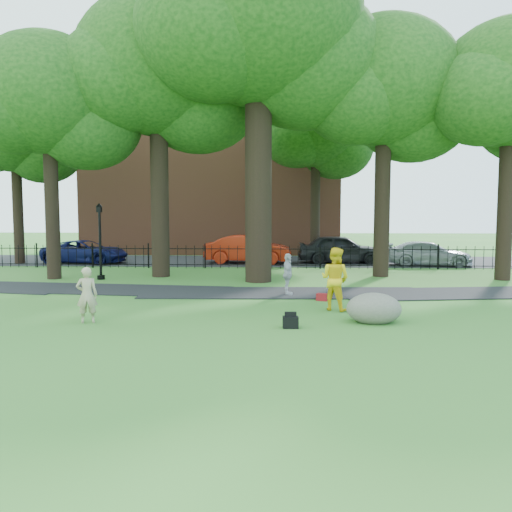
{
  "coord_description": "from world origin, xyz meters",
  "views": [
    {
      "loc": [
        0.87,
        -13.81,
        2.85
      ],
      "look_at": [
        0.13,
        2.0,
        1.5
      ],
      "focal_mm": 35.0,
      "sensor_mm": 36.0,
      "label": 1
    }
  ],
  "objects_px": {
    "boulder": "(374,306)",
    "red_sedan": "(248,249)",
    "big_tree": "(262,33)",
    "woman": "(87,295)",
    "man": "(335,279)",
    "lamppost": "(100,242)"
  },
  "relations": [
    {
      "from": "boulder",
      "to": "lamppost",
      "type": "bearing_deg",
      "value": 141.53
    },
    {
      "from": "woman",
      "to": "man",
      "type": "height_order",
      "value": "man"
    },
    {
      "from": "lamppost",
      "to": "man",
      "type": "bearing_deg",
      "value": -35.55
    },
    {
      "from": "boulder",
      "to": "woman",
      "type": "bearing_deg",
      "value": -176.84
    },
    {
      "from": "boulder",
      "to": "red_sedan",
      "type": "height_order",
      "value": "red_sedan"
    },
    {
      "from": "big_tree",
      "to": "red_sedan",
      "type": "xyz_separation_m",
      "value": [
        -1.03,
        7.58,
        -9.33
      ]
    },
    {
      "from": "big_tree",
      "to": "boulder",
      "type": "height_order",
      "value": "big_tree"
    },
    {
      "from": "woman",
      "to": "boulder",
      "type": "distance_m",
      "value": 7.51
    },
    {
      "from": "man",
      "to": "big_tree",
      "type": "bearing_deg",
      "value": -34.46
    },
    {
      "from": "woman",
      "to": "red_sedan",
      "type": "relative_size",
      "value": 0.3
    },
    {
      "from": "woman",
      "to": "red_sedan",
      "type": "bearing_deg",
      "value": -117.8
    },
    {
      "from": "woman",
      "to": "man",
      "type": "bearing_deg",
      "value": -179.14
    },
    {
      "from": "big_tree",
      "to": "woman",
      "type": "xyz_separation_m",
      "value": [
        -4.27,
        -8.28,
        -9.41
      ]
    },
    {
      "from": "big_tree",
      "to": "red_sedan",
      "type": "height_order",
      "value": "big_tree"
    },
    {
      "from": "boulder",
      "to": "lamppost",
      "type": "relative_size",
      "value": 0.44
    },
    {
      "from": "big_tree",
      "to": "woman",
      "type": "relative_size",
      "value": 9.75
    },
    {
      "from": "lamppost",
      "to": "red_sedan",
      "type": "relative_size",
      "value": 0.67
    },
    {
      "from": "woman",
      "to": "lamppost",
      "type": "relative_size",
      "value": 0.45
    },
    {
      "from": "big_tree",
      "to": "woman",
      "type": "distance_m",
      "value": 13.24
    },
    {
      "from": "boulder",
      "to": "red_sedan",
      "type": "bearing_deg",
      "value": 105.4
    },
    {
      "from": "big_tree",
      "to": "red_sedan",
      "type": "distance_m",
      "value": 12.07
    },
    {
      "from": "woman",
      "to": "man",
      "type": "relative_size",
      "value": 0.79
    }
  ]
}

